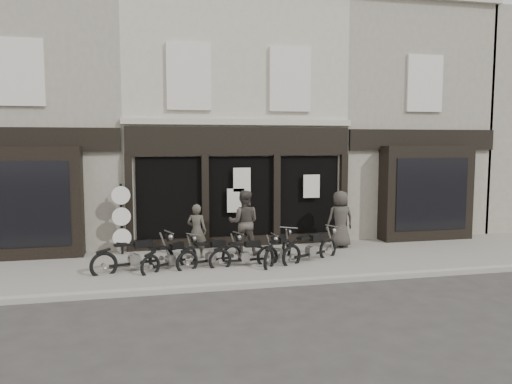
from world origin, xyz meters
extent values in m
plane|color=#2D2B28|center=(0.00, 0.00, 0.00)|extent=(90.00, 90.00, 0.00)
cube|color=slate|center=(0.00, 0.90, 0.06)|extent=(30.00, 4.20, 0.12)
cube|color=gray|center=(0.00, -1.25, 0.07)|extent=(30.00, 0.25, 0.13)
cube|color=#BEB8A3|center=(0.00, 6.00, 4.10)|extent=(7.20, 6.00, 8.20)
cube|color=black|center=(0.00, 2.92, 3.45)|extent=(7.10, 0.18, 0.90)
cube|color=black|center=(0.00, 2.98, 1.50)|extent=(6.50, 0.10, 2.95)
cube|color=black|center=(0.00, 2.91, 0.22)|extent=(7.10, 0.20, 0.44)
cube|color=#B1AB9A|center=(0.00, 2.95, 4.05)|extent=(7.30, 0.22, 0.18)
cube|color=beige|center=(-1.60, 2.95, 5.40)|extent=(1.35, 0.12, 2.00)
cube|color=black|center=(-1.60, 2.98, 5.40)|extent=(1.05, 0.06, 1.70)
cube|color=beige|center=(1.60, 2.95, 5.40)|extent=(1.35, 0.12, 2.00)
cube|color=black|center=(1.60, 2.98, 5.40)|extent=(1.05, 0.06, 1.70)
cube|color=black|center=(-3.45, 2.90, 1.55)|extent=(0.22, 0.22, 3.00)
cube|color=black|center=(-1.15, 2.90, 1.55)|extent=(0.22, 0.22, 3.00)
cube|color=black|center=(1.15, 2.90, 1.55)|extent=(0.22, 0.22, 3.00)
cube|color=black|center=(3.45, 2.90, 1.55)|extent=(0.22, 0.22, 3.00)
cube|color=beige|center=(0.00, 2.80, 2.25)|extent=(0.55, 0.04, 0.75)
cube|color=beige|center=(2.30, 2.80, 2.00)|extent=(0.55, 0.04, 0.75)
cube|color=beige|center=(-0.20, 2.80, 1.60)|extent=(0.55, 0.04, 0.75)
cube|color=gray|center=(-6.35, 6.00, 4.10)|extent=(5.50, 6.00, 8.20)
cube|color=black|center=(-6.35, 2.65, 1.70)|extent=(3.20, 0.70, 3.20)
cube|color=black|center=(-6.35, 2.30, 1.70)|extent=(2.60, 0.06, 2.40)
cube|color=black|center=(-6.35, 2.95, 3.50)|extent=(5.40, 0.16, 0.70)
cube|color=beige|center=(-6.35, 2.96, 5.40)|extent=(1.30, 0.10, 1.90)
cube|color=black|center=(-6.35, 2.99, 5.40)|extent=(1.00, 0.06, 1.60)
cube|color=gray|center=(6.35, 6.00, 4.10)|extent=(5.50, 6.00, 8.20)
cube|color=black|center=(6.35, 2.65, 1.70)|extent=(3.20, 0.70, 3.20)
cube|color=black|center=(6.35, 2.30, 1.70)|extent=(2.60, 0.06, 2.40)
cube|color=black|center=(6.35, 2.95, 3.50)|extent=(5.40, 0.16, 0.70)
cube|color=beige|center=(6.35, 2.96, 5.40)|extent=(1.30, 0.10, 1.90)
cube|color=black|center=(6.35, 2.99, 5.40)|extent=(1.00, 0.06, 1.60)
torus|color=black|center=(-2.60, 0.74, 0.35)|extent=(0.70, 0.31, 0.71)
torus|color=black|center=(-4.03, 0.27, 0.35)|extent=(0.70, 0.31, 0.71)
cube|color=black|center=(-3.31, 0.50, 0.31)|extent=(1.19, 0.44, 0.06)
cube|color=gray|center=(-3.29, 0.51, 0.39)|extent=(0.30, 0.26, 0.27)
cube|color=black|center=(-3.06, 0.59, 0.79)|extent=(0.51, 0.32, 0.18)
cube|color=black|center=(-3.61, 0.41, 0.83)|extent=(0.36, 0.30, 0.06)
cylinder|color=gray|center=(-2.38, 0.82, 1.04)|extent=(0.23, 0.59, 0.04)
torus|color=black|center=(-1.87, 0.91, 0.30)|extent=(0.53, 0.45, 0.62)
torus|color=black|center=(-2.89, 0.09, 0.30)|extent=(0.53, 0.45, 0.62)
cube|color=black|center=(-2.38, 0.50, 0.27)|extent=(0.87, 0.71, 0.05)
cube|color=gray|center=(-2.37, 0.51, 0.34)|extent=(0.27, 0.26, 0.24)
cube|color=black|center=(-2.20, 0.65, 0.68)|extent=(0.42, 0.38, 0.15)
cube|color=black|center=(-2.59, 0.33, 0.72)|extent=(0.33, 0.31, 0.05)
cylinder|color=gray|center=(-1.71, 1.04, 0.90)|extent=(0.36, 0.43, 0.03)
torus|color=black|center=(-0.69, 0.76, 0.31)|extent=(0.62, 0.30, 0.63)
torus|color=black|center=(-1.96, 0.28, 0.31)|extent=(0.62, 0.30, 0.63)
cube|color=black|center=(-1.32, 0.52, 0.28)|extent=(1.05, 0.44, 0.06)
cube|color=gray|center=(-1.30, 0.53, 0.35)|extent=(0.27, 0.24, 0.24)
cube|color=black|center=(-1.10, 0.61, 0.70)|extent=(0.46, 0.30, 0.16)
cube|color=black|center=(-1.58, 0.43, 0.74)|extent=(0.33, 0.27, 0.06)
cylinder|color=gray|center=(-0.50, 0.84, 0.93)|extent=(0.22, 0.52, 0.03)
torus|color=black|center=(0.24, 0.45, 0.31)|extent=(0.63, 0.14, 0.62)
torus|color=black|center=(-1.08, 0.32, 0.31)|extent=(0.63, 0.14, 0.62)
cube|color=black|center=(-0.42, 0.38, 0.27)|extent=(1.09, 0.15, 0.06)
cube|color=gray|center=(-0.40, 0.39, 0.34)|extent=(0.24, 0.19, 0.24)
cube|color=black|center=(-0.18, 0.41, 0.69)|extent=(0.44, 0.20, 0.16)
cube|color=black|center=(-0.69, 0.36, 0.73)|extent=(0.29, 0.21, 0.06)
cylinder|color=gray|center=(0.44, 0.47, 0.91)|extent=(0.08, 0.53, 0.03)
torus|color=black|center=(0.97, 1.11, 0.32)|extent=(0.45, 0.57, 0.65)
torus|color=black|center=(0.17, -0.01, 0.32)|extent=(0.45, 0.57, 0.65)
cube|color=black|center=(0.57, 0.55, 0.28)|extent=(0.70, 0.94, 0.06)
cube|color=gray|center=(0.58, 0.56, 0.36)|extent=(0.27, 0.28, 0.25)
cube|color=black|center=(0.71, 0.75, 0.72)|extent=(0.39, 0.45, 0.16)
cube|color=black|center=(0.40, 0.32, 0.75)|extent=(0.32, 0.34, 0.06)
cylinder|color=gray|center=(1.09, 1.28, 0.94)|extent=(0.47, 0.35, 0.03)
torus|color=black|center=(2.15, 0.87, 0.33)|extent=(0.64, 0.39, 0.68)
torus|color=black|center=(0.86, 0.22, 0.33)|extent=(0.64, 0.39, 0.68)
cube|color=black|center=(1.50, 0.54, 0.29)|extent=(1.08, 0.58, 0.06)
cube|color=gray|center=(1.52, 0.55, 0.37)|extent=(0.29, 0.27, 0.26)
cube|color=black|center=(1.73, 0.66, 0.75)|extent=(0.49, 0.36, 0.17)
cube|color=black|center=(1.23, 0.41, 0.79)|extent=(0.36, 0.31, 0.06)
cylinder|color=gray|center=(2.34, 0.97, 0.99)|extent=(0.29, 0.53, 0.04)
imported|color=#403C34|center=(-1.56, 1.60, 0.90)|extent=(0.67, 0.56, 1.55)
imported|color=#423B35|center=(-0.15, 1.75, 1.07)|extent=(1.07, 0.92, 1.90)
imported|color=#36322D|center=(2.99, 2.01, 1.02)|extent=(0.91, 0.62, 1.79)
cylinder|color=black|center=(-3.67, 2.52, 0.03)|extent=(0.35, 0.35, 0.06)
cylinder|color=black|center=(-3.67, 2.52, 1.11)|extent=(0.07, 0.07, 2.21)
cylinder|color=black|center=(-3.67, 2.50, 1.88)|extent=(0.54, 0.07, 0.54)
cylinder|color=beige|center=(-3.67, 2.47, 1.88)|extent=(0.54, 0.04, 0.54)
cylinder|color=black|center=(-3.67, 2.50, 1.25)|extent=(0.54, 0.07, 0.54)
cylinder|color=beige|center=(-3.67, 2.47, 1.25)|extent=(0.54, 0.04, 0.54)
cylinder|color=black|center=(-3.67, 2.50, 0.63)|extent=(0.54, 0.07, 0.54)
cylinder|color=beige|center=(-3.67, 2.47, 0.63)|extent=(0.54, 0.04, 0.54)
camera|label=1|loc=(-3.01, -12.50, 3.43)|focal=35.00mm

